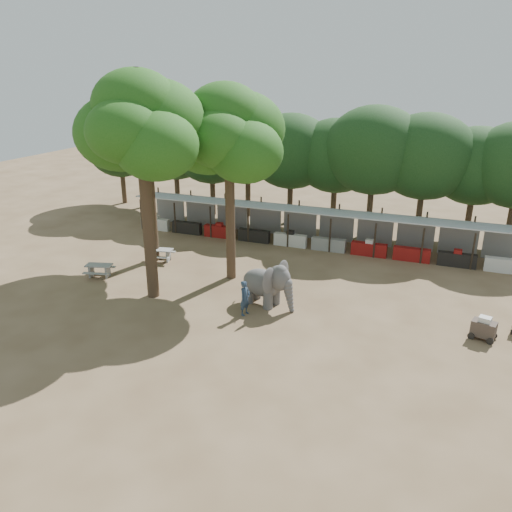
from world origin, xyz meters
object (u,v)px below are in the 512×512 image
(yard_tree_left, at_px, (146,134))
(elephant, at_px, (268,284))
(picnic_table_far, at_px, (160,253))
(yard_tree_back, at_px, (228,134))
(picnic_table_near, at_px, (99,269))
(yard_tree_center, at_px, (140,127))
(handler, at_px, (245,298))
(cart_front, at_px, (484,328))

(yard_tree_left, relative_size, elephant, 3.33)
(elephant, relative_size, picnic_table_far, 1.79)
(yard_tree_back, xyz_separation_m, picnic_table_near, (-7.43, -2.99, -8.03))
(elephant, distance_m, picnic_table_near, 10.95)
(yard_tree_left, distance_m, yard_tree_center, 5.92)
(elephant, relative_size, picnic_table_near, 1.76)
(handler, height_order, picnic_table_near, handler)
(yard_tree_left, height_order, elephant, yard_tree_left)
(elephant, bearing_deg, yard_tree_center, -156.75)
(yard_tree_back, bearing_deg, picnic_table_far, 171.96)
(handler, bearing_deg, cart_front, -67.71)
(yard_tree_back, distance_m, picnic_table_near, 11.34)
(yard_tree_center, xyz_separation_m, picnic_table_near, (-4.43, 1.01, -8.69))
(yard_tree_left, distance_m, elephant, 12.44)
(yard_tree_back, bearing_deg, picnic_table_near, -158.09)
(picnic_table_near, height_order, cart_front, cart_front)
(yard_tree_center, bearing_deg, picnic_table_near, 167.09)
(yard_tree_left, distance_m, handler, 12.66)
(yard_tree_left, distance_m, picnic_table_near, 8.77)
(yard_tree_left, height_order, picnic_table_near, yard_tree_left)
(picnic_table_far, bearing_deg, elephant, -33.33)
(yard_tree_back, bearing_deg, cart_front, -11.20)
(yard_tree_center, distance_m, handler, 10.12)
(handler, bearing_deg, picnic_table_far, 71.26)
(yard_tree_back, distance_m, elephant, 8.64)
(yard_tree_center, distance_m, picnic_table_near, 9.81)
(elephant, relative_size, handler, 1.78)
(picnic_table_near, bearing_deg, yard_tree_center, -27.66)
(handler, distance_m, picnic_table_far, 9.74)
(yard_tree_left, distance_m, cart_front, 21.88)
(yard_tree_center, xyz_separation_m, cart_front, (17.15, 1.20, -8.65))
(yard_tree_center, bearing_deg, yard_tree_back, 53.14)
(picnic_table_far, distance_m, cart_front, 19.87)
(handler, bearing_deg, picnic_table_near, 95.56)
(picnic_table_near, bearing_deg, cart_front, -14.27)
(yard_tree_left, bearing_deg, yard_tree_back, -9.46)
(handler, xyz_separation_m, picnic_table_far, (-8.20, 5.24, -0.40))
(handler, height_order, picnic_table_far, handler)
(yard_tree_back, distance_m, picnic_table_far, 9.69)
(yard_tree_center, relative_size, yard_tree_back, 1.06)
(yard_tree_left, height_order, handler, yard_tree_left)
(yard_tree_center, height_order, picnic_table_near, yard_tree_center)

